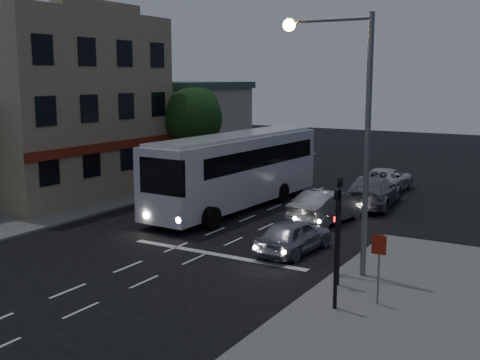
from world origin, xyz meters
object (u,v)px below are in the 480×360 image
Objects in this scene: traffic_signal_side at (337,234)px; street_tree at (192,116)px; car_suv at (294,236)px; car_sedan_a at (328,206)px; streetlight at (350,115)px; car_sedan_b at (373,191)px; car_sedan_c at (386,180)px; tour_bus at (237,169)px; traffic_signal_main at (339,218)px; regulatory_sign at (379,258)px.

street_tree is at bearing 135.50° from traffic_signal_side.
car_sedan_a is (-0.75, 5.52, 0.10)m from car_suv.
street_tree reaches higher than car_sedan_a.
traffic_signal_side is 0.66× the size of street_tree.
car_suv is at bearing -41.34° from street_tree.
car_sedan_a is 0.54× the size of streetlight.
car_sedan_b is 13.05m from streetlight.
streetlight reaches higher than car_suv.
traffic_signal_side is 4.84m from streetlight.
street_tree is at bearing -10.44° from car_sedan_b.
traffic_signal_side is 23.24m from street_tree.
car_sedan_c is 13.07m from street_tree.
car_sedan_a is at bearing -2.41° from tour_bus.
traffic_signal_main is (3.11, -13.17, 1.59)m from car_sedan_b.
car_sedan_c is at bearing -79.35° from car_sedan_a.
regulatory_sign is 0.35× the size of street_tree.
streetlight is (3.56, -16.42, 5.00)m from car_sedan_c.
traffic_signal_main is 2.10m from traffic_signal_side.
car_suv is 0.72× the size of car_sedan_b.
tour_bus reaches higher than regulatory_sign.
streetlight is at bearing 154.79° from car_suv.
car_sedan_c is 0.59× the size of streetlight.
tour_bus reaches higher than car_sedan_b.
tour_bus is 2.12× the size of street_tree.
traffic_signal_main is (3.05, -3.02, 1.72)m from car_suv.
car_sedan_a is at bearing 113.17° from traffic_signal_side.
traffic_signal_main is 21.38m from street_tree.
car_sedan_a is at bearing 75.90° from car_sedan_b.
regulatory_sign is (5.50, -9.56, 0.80)m from car_sedan_a.
regulatory_sign is (4.81, -14.19, 0.76)m from car_sedan_b.
tour_bus is 7.55m from car_sedan_b.
car_sedan_b reaches higher than car_sedan_c.
traffic_signal_side is (3.81, -15.15, 1.59)m from car_sedan_b.
regulatory_sign is (4.75, -4.04, 0.89)m from car_suv.
car_sedan_a is 0.92× the size of car_sedan_c.
street_tree is (-17.51, 15.26, 2.90)m from regulatory_sign.
traffic_signal_main reaches higher than car_sedan_b.
tour_bus is at bearing -38.71° from street_tree.
car_suv is at bearing 150.20° from streetlight.
car_sedan_b is 4.73m from car_sedan_c.
streetlight is at bearing 100.20° from traffic_signal_main.
car_sedan_c is 1.29× the size of traffic_signal_side.
streetlight is at bearing -37.66° from tour_bus.
tour_bus is at bearing 135.83° from traffic_signal_main.
car_sedan_b is (6.16, 4.16, -1.33)m from tour_bus.
car_sedan_b is 13.26m from street_tree.
traffic_signal_main is (9.27, -9.01, 0.25)m from tour_bus.
streetlight is (-0.96, 3.40, 3.31)m from traffic_signal_side.
streetlight is at bearing 105.70° from traffic_signal_side.
car_sedan_c is 19.67m from regulatory_sign.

